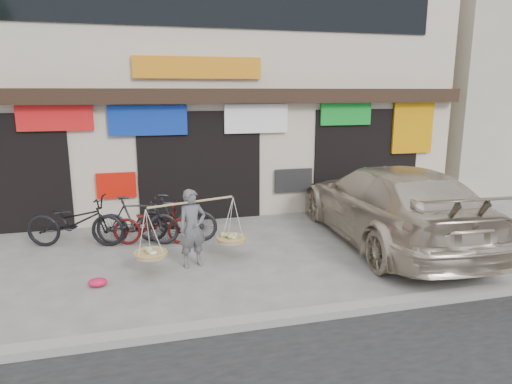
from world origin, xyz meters
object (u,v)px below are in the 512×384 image
object	(u,v)px
bike_1	(176,218)
bike_3	(137,221)
suv	(389,204)
bike_0	(75,222)
bike_2	(154,224)
street_vendor	(192,232)

from	to	relation	value
bike_1	bike_3	xyz separation A→B (m)	(-0.81, 0.00, 0.00)
bike_1	suv	bearing A→B (deg)	-89.62
bike_3	suv	world-z (taller)	suv
bike_3	suv	size ratio (longest dim) A/B	0.30
bike_0	suv	bearing A→B (deg)	-88.01
bike_0	bike_2	size ratio (longest dim) A/B	1.18
bike_3	bike_0	bearing A→B (deg)	94.43
bike_1	suv	world-z (taller)	suv
bike_0	bike_1	world-z (taller)	bike_0
street_vendor	bike_0	xyz separation A→B (m)	(-2.21, 1.72, -0.13)
street_vendor	bike_2	xyz separation A→B (m)	(-0.64, 1.44, -0.21)
street_vendor	bike_1	world-z (taller)	street_vendor
bike_0	suv	xyz separation A→B (m)	(6.42, -1.34, 0.30)
street_vendor	bike_1	size ratio (longest dim) A/B	1.20
bike_0	bike_1	xyz separation A→B (m)	(2.05, -0.22, -0.00)
bike_3	bike_2	bearing A→B (deg)	-84.86
street_vendor	bike_3	world-z (taller)	street_vendor
bike_0	suv	world-z (taller)	suv
bike_1	bike_2	distance (m)	0.48
suv	bike_3	bearing A→B (deg)	-9.07
street_vendor	bike_1	distance (m)	1.51
suv	bike_1	bearing A→B (deg)	-11.23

